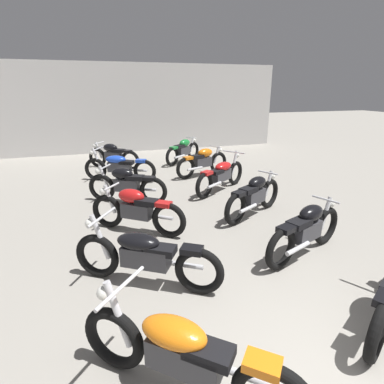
# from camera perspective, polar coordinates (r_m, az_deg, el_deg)

# --- Properties ---
(back_wall) EXTENTS (12.56, 0.24, 3.60)m
(back_wall) POSITION_cam_1_polar(r_m,az_deg,el_deg) (13.75, -10.08, 14.92)
(back_wall) COLOR #BCBAB7
(back_wall) RESTS_ON ground
(motorcycle_left_row_0) EXTENTS (1.70, 1.52, 0.97)m
(motorcycle_left_row_0) POSITION_cam_1_polar(r_m,az_deg,el_deg) (2.99, -1.60, -27.63)
(motorcycle_left_row_0) COLOR black
(motorcycle_left_row_0) RESTS_ON ground
(motorcycle_left_row_1) EXTENTS (1.89, 1.26, 0.97)m
(motorcycle_left_row_1) POSITION_cam_1_polar(r_m,az_deg,el_deg) (4.34, -8.67, -11.46)
(motorcycle_left_row_1) COLOR black
(motorcycle_left_row_1) RESTS_ON ground
(motorcycle_left_row_2) EXTENTS (1.64, 1.27, 0.88)m
(motorcycle_left_row_2) POSITION_cam_1_polar(r_m,az_deg,el_deg) (5.89, -10.18, -3.15)
(motorcycle_left_row_2) COLOR black
(motorcycle_left_row_2) RESTS_ON ground
(motorcycle_left_row_3) EXTENTS (1.77, 1.06, 0.88)m
(motorcycle_left_row_3) POSITION_cam_1_polar(r_m,az_deg,el_deg) (7.47, -11.94, 1.43)
(motorcycle_left_row_3) COLOR black
(motorcycle_left_row_3) RESTS_ON ground
(motorcycle_left_row_4) EXTENTS (2.00, 1.11, 0.97)m
(motorcycle_left_row_4) POSITION_cam_1_polar(r_m,az_deg,el_deg) (9.28, -13.23, 4.63)
(motorcycle_left_row_4) COLOR black
(motorcycle_left_row_4) RESTS_ON ground
(motorcycle_left_row_5) EXTENTS (1.62, 1.29, 0.88)m
(motorcycle_left_row_5) POSITION_cam_1_polar(r_m,az_deg,el_deg) (10.84, -14.29, 6.55)
(motorcycle_left_row_5) COLOR black
(motorcycle_left_row_5) RESTS_ON ground
(motorcycle_right_row_1) EXTENTS (1.87, 0.83, 0.88)m
(motorcycle_right_row_1) POSITION_cam_1_polar(r_m,az_deg,el_deg) (5.33, 20.26, -6.46)
(motorcycle_right_row_1) COLOR black
(motorcycle_right_row_1) RESTS_ON ground
(motorcycle_right_row_2) EXTENTS (1.77, 1.06, 0.88)m
(motorcycle_right_row_2) POSITION_cam_1_polar(r_m,az_deg,el_deg) (6.69, 11.36, -0.58)
(motorcycle_right_row_2) COLOR black
(motorcycle_right_row_2) RESTS_ON ground
(motorcycle_right_row_3) EXTENTS (1.84, 1.33, 0.97)m
(motorcycle_right_row_3) POSITION_cam_1_polar(r_m,az_deg,el_deg) (8.20, 5.40, 3.23)
(motorcycle_right_row_3) COLOR black
(motorcycle_right_row_3) RESTS_ON ground
(motorcycle_right_row_4) EXTENTS (1.89, 0.79, 0.88)m
(motorcycle_right_row_4) POSITION_cam_1_polar(r_m,az_deg,el_deg) (9.64, 2.01, 5.67)
(motorcycle_right_row_4) COLOR black
(motorcycle_right_row_4) RESTS_ON ground
(motorcycle_right_row_5) EXTENTS (1.62, 1.30, 0.88)m
(motorcycle_right_row_5) POSITION_cam_1_polar(r_m,az_deg,el_deg) (11.38, -1.60, 7.67)
(motorcycle_right_row_5) COLOR black
(motorcycle_right_row_5) RESTS_ON ground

